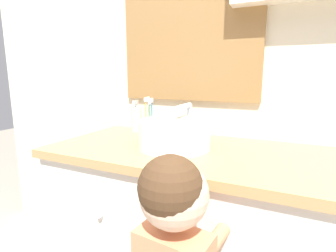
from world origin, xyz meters
The scene contains 5 objects.
wall_back centered at (0.02, 0.62, 1.30)m, with size 3.20×0.18×2.50m.
vanity_counter centered at (0.00, 0.30, 0.40)m, with size 1.23×0.60×0.80m.
sink_basin centered at (-0.08, 0.29, 0.87)m, with size 0.31×0.36×0.18m.
toothbrush_holder centered at (-0.32, 0.49, 0.85)m, with size 0.09×0.09×0.20m.
soap_dispenser centered at (-0.41, 0.52, 0.87)m, with size 0.06×0.06×0.17m.
Camera 1 is at (0.36, -0.71, 1.11)m, focal length 28.00 mm.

